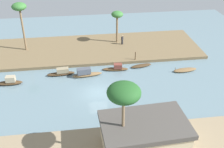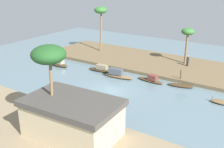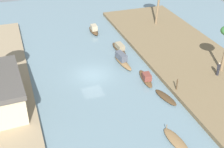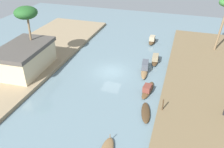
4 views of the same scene
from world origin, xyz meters
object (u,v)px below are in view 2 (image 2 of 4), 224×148
at_px(sampan_downstream_large, 118,74).
at_px(sampan_open_hull, 151,79).
at_px(palm_tree_left_near, 188,34).
at_px(mooring_post, 181,74).
at_px(palm_tree_left_far, 101,12).
at_px(sampan_foreground, 59,64).
at_px(person_on_near_bank, 188,61).
at_px(sampan_near_left_bank, 180,85).
at_px(palm_tree_right_tall, 49,56).
at_px(sampan_midstream, 101,69).
at_px(riverside_building, 72,117).

distance_m(sampan_downstream_large, sampan_open_hull, 4.78).
xyz_separation_m(sampan_downstream_large, palm_tree_left_near, (-6.11, -10.46, 4.71)).
distance_m(mooring_post, palm_tree_left_far, 19.71).
xyz_separation_m(sampan_foreground, person_on_near_bank, (-17.44, -10.03, 0.74)).
relative_size(sampan_near_left_bank, palm_tree_left_far, 0.43).
height_order(sampan_foreground, mooring_post, mooring_post).
bearing_deg(person_on_near_bank, palm_tree_right_tall, 39.68).
xyz_separation_m(sampan_midstream, palm_tree_left_near, (-9.64, -9.56, 4.83)).
xyz_separation_m(sampan_open_hull, person_on_near_bank, (-2.25, -8.09, 0.82)).
xyz_separation_m(sampan_foreground, sampan_near_left_bank, (-19.16, -2.45, -0.26)).
bearing_deg(sampan_near_left_bank, palm_tree_right_tall, 59.69).
distance_m(sampan_midstream, palm_tree_right_tall, 18.74).
bearing_deg(riverside_building, sampan_foreground, -45.99).
height_order(sampan_downstream_large, sampan_open_hull, sampan_downstream_large).
distance_m(palm_tree_left_near, palm_tree_right_tall, 26.06).
relative_size(mooring_post, palm_tree_left_near, 0.23).
distance_m(palm_tree_left_far, palm_tree_right_tall, 27.77).
bearing_deg(palm_tree_left_near, sampan_open_hull, 80.82).
distance_m(mooring_post, riverside_building, 18.73).
height_order(sampan_near_left_bank, riverside_building, riverside_building).
height_order(sampan_foreground, person_on_near_bank, person_on_near_bank).
bearing_deg(sampan_downstream_large, sampan_midstream, -20.99).
xyz_separation_m(sampan_foreground, palm_tree_left_far, (-0.93, -10.24, 7.00)).
relative_size(sampan_foreground, palm_tree_left_near, 0.64).
height_order(sampan_foreground, palm_tree_left_near, palm_tree_left_near).
height_order(palm_tree_left_near, palm_tree_right_tall, palm_tree_right_tall).
distance_m(sampan_near_left_bank, person_on_near_bank, 7.83).
relative_size(sampan_downstream_large, riverside_building, 0.52).
distance_m(person_on_near_bank, palm_tree_left_near, 4.29).
height_order(sampan_downstream_large, palm_tree_left_near, palm_tree_left_near).
bearing_deg(palm_tree_right_tall, palm_tree_left_far, -63.43).
relative_size(person_on_near_bank, palm_tree_right_tall, 0.21).
bearing_deg(riverside_building, palm_tree_left_far, -62.49).
distance_m(sampan_near_left_bank, palm_tree_left_far, 21.11).
bearing_deg(riverside_building, sampan_midstream, -65.25).
distance_m(sampan_downstream_large, person_on_near_bank, 11.60).
xyz_separation_m(sampan_downstream_large, mooring_post, (-7.97, -3.33, 0.58)).
bearing_deg(riverside_building, person_on_near_bank, -97.63).
relative_size(sampan_midstream, riverside_building, 0.48).
distance_m(sampan_open_hull, palm_tree_left_far, 17.96).
distance_m(sampan_open_hull, mooring_post, 4.03).
bearing_deg(palm_tree_left_far, sampan_open_hull, 149.75).
bearing_deg(palm_tree_right_tall, sampan_midstream, -68.70).
xyz_separation_m(palm_tree_left_far, palm_tree_right_tall, (-12.42, 24.84, -0.04)).
bearing_deg(palm_tree_left_near, mooring_post, 104.64).
distance_m(sampan_foreground, sampan_midstream, 7.22).
xyz_separation_m(sampan_midstream, mooring_post, (-11.50, -2.43, 0.70)).
xyz_separation_m(sampan_near_left_bank, palm_tree_left_far, (18.23, -7.79, 7.27)).
bearing_deg(person_on_near_bank, palm_tree_left_near, -96.99).
relative_size(sampan_downstream_large, sampan_open_hull, 1.11).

